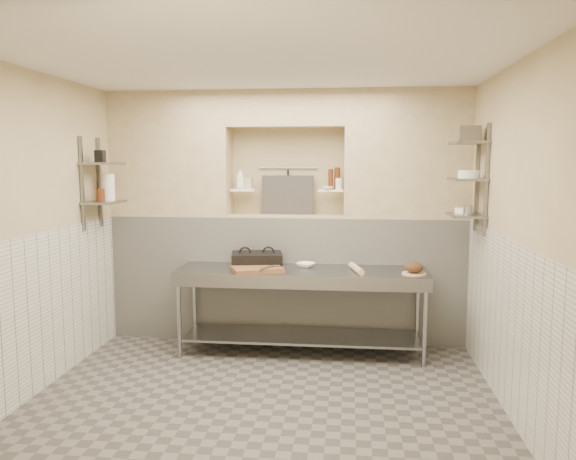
# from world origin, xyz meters

# --- Properties ---
(floor) EXTENTS (4.00, 3.90, 0.10)m
(floor) POSITION_xyz_m (0.00, 0.00, -0.05)
(floor) COLOR #5C5651
(floor) RESTS_ON ground
(ceiling) EXTENTS (4.00, 3.90, 0.10)m
(ceiling) POSITION_xyz_m (0.00, 0.00, 2.85)
(ceiling) COLOR silver
(ceiling) RESTS_ON ground
(wall_left) EXTENTS (0.10, 3.90, 2.80)m
(wall_left) POSITION_xyz_m (-2.05, 0.00, 1.40)
(wall_left) COLOR tan
(wall_left) RESTS_ON ground
(wall_right) EXTENTS (0.10, 3.90, 2.80)m
(wall_right) POSITION_xyz_m (2.05, 0.00, 1.40)
(wall_right) COLOR tan
(wall_right) RESTS_ON ground
(wall_back) EXTENTS (4.00, 0.10, 2.80)m
(wall_back) POSITION_xyz_m (0.00, 2.00, 1.40)
(wall_back) COLOR tan
(wall_back) RESTS_ON ground
(wall_front) EXTENTS (4.00, 0.10, 2.80)m
(wall_front) POSITION_xyz_m (0.00, -2.00, 1.40)
(wall_front) COLOR tan
(wall_front) RESTS_ON ground
(backwall_lower) EXTENTS (4.00, 0.40, 1.40)m
(backwall_lower) POSITION_xyz_m (0.00, 1.75, 0.70)
(backwall_lower) COLOR silver
(backwall_lower) RESTS_ON floor
(alcove_sill) EXTENTS (1.30, 0.40, 0.02)m
(alcove_sill) POSITION_xyz_m (0.00, 1.75, 1.41)
(alcove_sill) COLOR tan
(alcove_sill) RESTS_ON backwall_lower
(backwall_pillar_left) EXTENTS (1.35, 0.40, 1.40)m
(backwall_pillar_left) POSITION_xyz_m (-1.33, 1.75, 2.10)
(backwall_pillar_left) COLOR tan
(backwall_pillar_left) RESTS_ON backwall_lower
(backwall_pillar_right) EXTENTS (1.35, 0.40, 1.40)m
(backwall_pillar_right) POSITION_xyz_m (1.33, 1.75, 2.10)
(backwall_pillar_right) COLOR tan
(backwall_pillar_right) RESTS_ON backwall_lower
(backwall_header) EXTENTS (1.30, 0.40, 0.40)m
(backwall_header) POSITION_xyz_m (0.00, 1.75, 2.60)
(backwall_header) COLOR tan
(backwall_header) RESTS_ON backwall_lower
(wainscot_left) EXTENTS (0.02, 3.90, 1.40)m
(wainscot_left) POSITION_xyz_m (-1.99, 0.00, 0.70)
(wainscot_left) COLOR silver
(wainscot_left) RESTS_ON floor
(wainscot_right) EXTENTS (0.02, 3.90, 1.40)m
(wainscot_right) POSITION_xyz_m (1.99, 0.00, 0.70)
(wainscot_right) COLOR silver
(wainscot_right) RESTS_ON floor
(alcove_shelf_left) EXTENTS (0.28, 0.16, 0.02)m
(alcove_shelf_left) POSITION_xyz_m (-0.50, 1.75, 1.70)
(alcove_shelf_left) COLOR white
(alcove_shelf_left) RESTS_ON backwall_lower
(alcove_shelf_right) EXTENTS (0.28, 0.16, 0.02)m
(alcove_shelf_right) POSITION_xyz_m (0.50, 1.75, 1.70)
(alcove_shelf_right) COLOR white
(alcove_shelf_right) RESTS_ON backwall_lower
(utensil_rail) EXTENTS (0.70, 0.02, 0.02)m
(utensil_rail) POSITION_xyz_m (0.00, 1.92, 1.95)
(utensil_rail) COLOR gray
(utensil_rail) RESTS_ON wall_back
(hanging_steel) EXTENTS (0.02, 0.02, 0.30)m
(hanging_steel) POSITION_xyz_m (0.00, 1.90, 1.78)
(hanging_steel) COLOR black
(hanging_steel) RESTS_ON utensil_rail
(splash_panel) EXTENTS (0.60, 0.08, 0.45)m
(splash_panel) POSITION_xyz_m (0.00, 1.85, 1.64)
(splash_panel) COLOR #383330
(splash_panel) RESTS_ON alcove_sill
(shelf_rail_left_a) EXTENTS (0.03, 0.03, 0.95)m
(shelf_rail_left_a) POSITION_xyz_m (-1.98, 1.25, 1.80)
(shelf_rail_left_a) COLOR slate
(shelf_rail_left_a) RESTS_ON wall_left
(shelf_rail_left_b) EXTENTS (0.03, 0.03, 0.95)m
(shelf_rail_left_b) POSITION_xyz_m (-1.98, 0.85, 1.80)
(shelf_rail_left_b) COLOR slate
(shelf_rail_left_b) RESTS_ON wall_left
(wall_shelf_left_lower) EXTENTS (0.30, 0.50, 0.02)m
(wall_shelf_left_lower) POSITION_xyz_m (-1.84, 1.05, 1.60)
(wall_shelf_left_lower) COLOR slate
(wall_shelf_left_lower) RESTS_ON wall_left
(wall_shelf_left_upper) EXTENTS (0.30, 0.50, 0.03)m
(wall_shelf_left_upper) POSITION_xyz_m (-1.84, 1.05, 2.00)
(wall_shelf_left_upper) COLOR slate
(wall_shelf_left_upper) RESTS_ON wall_left
(shelf_rail_right_a) EXTENTS (0.03, 0.03, 1.05)m
(shelf_rail_right_a) POSITION_xyz_m (1.98, 1.25, 1.85)
(shelf_rail_right_a) COLOR slate
(shelf_rail_right_a) RESTS_ON wall_right
(shelf_rail_right_b) EXTENTS (0.03, 0.03, 1.05)m
(shelf_rail_right_b) POSITION_xyz_m (1.98, 0.85, 1.85)
(shelf_rail_right_b) COLOR slate
(shelf_rail_right_b) RESTS_ON wall_right
(wall_shelf_right_lower) EXTENTS (0.30, 0.50, 0.02)m
(wall_shelf_right_lower) POSITION_xyz_m (1.84, 1.05, 1.50)
(wall_shelf_right_lower) COLOR slate
(wall_shelf_right_lower) RESTS_ON wall_right
(wall_shelf_right_mid) EXTENTS (0.30, 0.50, 0.02)m
(wall_shelf_right_mid) POSITION_xyz_m (1.84, 1.05, 1.85)
(wall_shelf_right_mid) COLOR slate
(wall_shelf_right_mid) RESTS_ON wall_right
(wall_shelf_right_upper) EXTENTS (0.30, 0.50, 0.03)m
(wall_shelf_right_upper) POSITION_xyz_m (1.84, 1.05, 2.20)
(wall_shelf_right_upper) COLOR slate
(wall_shelf_right_upper) RESTS_ON wall_right
(prep_table) EXTENTS (2.60, 0.70, 0.90)m
(prep_table) POSITION_xyz_m (0.22, 1.18, 0.64)
(prep_table) COLOR gray
(prep_table) RESTS_ON floor
(panini_press) EXTENTS (0.59, 0.48, 0.15)m
(panini_press) POSITION_xyz_m (-0.28, 1.33, 0.97)
(panini_press) COLOR black
(panini_press) RESTS_ON prep_table
(cutting_board) EXTENTS (0.60, 0.52, 0.04)m
(cutting_board) POSITION_xyz_m (-0.23, 1.05, 0.92)
(cutting_board) COLOR brown
(cutting_board) RESTS_ON prep_table
(knife_blade) EXTENTS (0.25, 0.12, 0.01)m
(knife_blade) POSITION_xyz_m (0.06, 1.10, 0.95)
(knife_blade) COLOR gray
(knife_blade) RESTS_ON cutting_board
(tongs) EXTENTS (0.12, 0.22, 0.02)m
(tongs) POSITION_xyz_m (-0.11, 0.97, 0.96)
(tongs) COLOR gray
(tongs) RESTS_ON cutting_board
(mixing_bowl) EXTENTS (0.25, 0.25, 0.05)m
(mixing_bowl) POSITION_xyz_m (0.25, 1.33, 0.92)
(mixing_bowl) COLOR white
(mixing_bowl) RESTS_ON prep_table
(rolling_pin) EXTENTS (0.16, 0.43, 0.07)m
(rolling_pin) POSITION_xyz_m (0.79, 1.14, 0.93)
(rolling_pin) COLOR tan
(rolling_pin) RESTS_ON prep_table
(bread_board) EXTENTS (0.24, 0.24, 0.01)m
(bread_board) POSITION_xyz_m (1.36, 1.07, 0.91)
(bread_board) COLOR tan
(bread_board) RESTS_ON prep_table
(bread_loaf) EXTENTS (0.18, 0.18, 0.11)m
(bread_loaf) POSITION_xyz_m (1.36, 1.07, 0.97)
(bread_loaf) COLOR #4C2D19
(bread_loaf) RESTS_ON bread_board
(bottle_soap) EXTENTS (0.10, 0.10, 0.24)m
(bottle_soap) POSITION_xyz_m (-0.52, 1.71, 1.83)
(bottle_soap) COLOR white
(bottle_soap) RESTS_ON alcove_shelf_left
(jar_alcove) EXTENTS (0.09, 0.09, 0.13)m
(jar_alcove) POSITION_xyz_m (-0.44, 1.78, 1.78)
(jar_alcove) COLOR tan
(jar_alcove) RESTS_ON alcove_shelf_left
(bowl_alcove) EXTENTS (0.14, 0.14, 0.04)m
(bowl_alcove) POSITION_xyz_m (0.46, 1.69, 1.73)
(bowl_alcove) COLOR white
(bowl_alcove) RESTS_ON alcove_shelf_right
(condiment_a) EXTENTS (0.07, 0.07, 0.25)m
(condiment_a) POSITION_xyz_m (0.57, 1.78, 1.84)
(condiment_a) COLOR #48200E
(condiment_a) RESTS_ON alcove_shelf_right
(condiment_b) EXTENTS (0.06, 0.06, 0.23)m
(condiment_b) POSITION_xyz_m (0.50, 1.76, 1.83)
(condiment_b) COLOR #48200E
(condiment_b) RESTS_ON alcove_shelf_right
(condiment_c) EXTENTS (0.07, 0.07, 0.13)m
(condiment_c) POSITION_xyz_m (0.59, 1.74, 1.78)
(condiment_c) COLOR white
(condiment_c) RESTS_ON alcove_shelf_right
(jug_left) EXTENTS (0.14, 0.14, 0.28)m
(jug_left) POSITION_xyz_m (-1.84, 1.15, 1.75)
(jug_left) COLOR white
(jug_left) RESTS_ON wall_shelf_left_lower
(jar_left) EXTENTS (0.09, 0.09, 0.13)m
(jar_left) POSITION_xyz_m (-1.84, 0.97, 1.68)
(jar_left) COLOR #48200E
(jar_left) RESTS_ON wall_shelf_left_lower
(box_left_upper) EXTENTS (0.09, 0.09, 0.13)m
(box_left_upper) POSITION_xyz_m (-1.84, 0.99, 2.08)
(box_left_upper) COLOR black
(box_left_upper) RESTS_ON wall_shelf_left_upper
(bowl_right) EXTENTS (0.18, 0.18, 0.05)m
(bowl_right) POSITION_xyz_m (1.84, 1.14, 1.54)
(bowl_right) COLOR white
(bowl_right) RESTS_ON wall_shelf_right_lower
(canister_right) EXTENTS (0.09, 0.09, 0.09)m
(canister_right) POSITION_xyz_m (1.84, 0.95, 1.56)
(canister_right) COLOR gray
(canister_right) RESTS_ON wall_shelf_right_lower
(bowl_right_mid) EXTENTS (0.21, 0.21, 0.08)m
(bowl_right_mid) POSITION_xyz_m (1.84, 0.97, 1.90)
(bowl_right_mid) COLOR white
(bowl_right_mid) RESTS_ON wall_shelf_right_mid
(basket_right) EXTENTS (0.21, 0.25, 0.14)m
(basket_right) POSITION_xyz_m (1.84, 1.01, 2.28)
(basket_right) COLOR gray
(basket_right) RESTS_ON wall_shelf_right_upper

